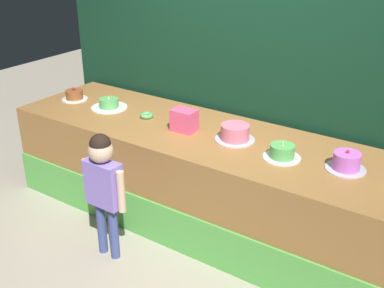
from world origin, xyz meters
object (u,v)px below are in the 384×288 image
pink_box (184,120)px  cake_right (346,162)px  cake_left (109,104)px  cake_center_right (282,152)px  donut (147,115)px  child_figure (103,180)px  cake_far_left (74,95)px  cake_center_left (235,133)px

pink_box → cake_right: 1.40m
pink_box → cake_left: pink_box is taller
cake_center_right → donut: bearing=176.8°
child_figure → cake_center_right: size_ratio=3.73×
donut → cake_right: bearing=0.3°
cake_left → cake_right: cake_right is taller
child_figure → cake_far_left: child_figure is taller
cake_left → cake_center_right: 1.86m
donut → cake_center_right: size_ratio=0.42×
cake_center_right → cake_right: bearing=10.8°
cake_far_left → cake_left: cake_far_left is taller
pink_box → cake_center_right: bearing=-1.5°
child_figure → cake_right: (1.59, 0.89, 0.23)m
pink_box → cake_left: size_ratio=0.59×
cake_far_left → cake_left: 0.47m
donut → cake_left: size_ratio=0.35×
donut → cake_left: bearing=-179.1°
child_figure → cake_right: size_ratio=3.69×
cake_center_left → cake_center_right: cake_center_right is taller
pink_box → cake_far_left: 1.40m
child_figure → cake_center_left: size_ratio=3.27×
donut → cake_far_left: 0.93m
pink_box → cake_far_left: pink_box is taller
child_figure → cake_left: 1.17m
child_figure → cake_left: child_figure is taller
cake_right → cake_far_left: bearing=-179.3°
child_figure → pink_box: bearing=77.1°
cake_left → child_figure: bearing=-49.8°
child_figure → cake_left: bearing=130.2°
cake_center_left → cake_center_right: bearing=-11.2°
pink_box → donut: bearing=173.5°
donut → child_figure: bearing=-72.7°
pink_box → cake_right: pink_box is taller
donut → cake_right: (1.86, 0.01, 0.04)m
cake_center_right → cake_center_left: bearing=168.8°
cake_center_left → pink_box: bearing=-171.7°
cake_center_right → cake_right: size_ratio=0.99×
child_figure → cake_center_left: 1.14m
child_figure → cake_left: size_ratio=3.09×
child_figure → cake_right: bearing=29.4°
cake_far_left → cake_right: (2.79, 0.03, 0.02)m
cake_center_left → child_figure: bearing=-126.2°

